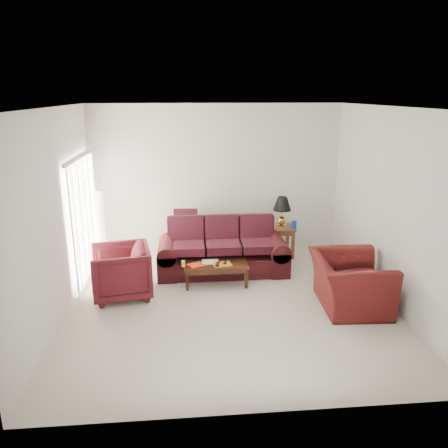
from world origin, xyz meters
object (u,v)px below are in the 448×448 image
object	(u,v)px
sofa	(223,247)
armchair_left	(121,272)
end_table	(279,241)
coffee_table	(216,273)
armchair_right	(349,282)
floor_lamp	(100,227)

from	to	relation	value
sofa	armchair_left	size ratio (longest dim) A/B	2.54
end_table	coffee_table	size ratio (longest dim) A/B	0.56
armchair_left	armchair_right	bearing A→B (deg)	69.23
coffee_table	sofa	bearing A→B (deg)	65.79
armchair_right	coffee_table	world-z (taller)	armchair_right
sofa	floor_lamp	size ratio (longest dim) A/B	1.66
end_table	floor_lamp	distance (m)	3.55
sofa	coffee_table	distance (m)	0.62
sofa	armchair_left	bearing A→B (deg)	-159.35
sofa	coffee_table	size ratio (longest dim) A/B	2.16
sofa	armchair_right	size ratio (longest dim) A/B	1.91
armchair_left	coffee_table	distance (m)	1.61
floor_lamp	armchair_right	distance (m)	4.72
sofa	floor_lamp	bearing A→B (deg)	157.10
end_table	armchair_left	xyz separation A→B (m)	(-2.94, -1.59, 0.11)
end_table	armchair_left	bearing A→B (deg)	-151.51
armchair_left	armchair_right	size ratio (longest dim) A/B	0.75
sofa	coffee_table	world-z (taller)	sofa
end_table	coffee_table	xyz separation A→B (m)	(-1.38, -1.26, -0.12)
floor_lamp	coffee_table	xyz separation A→B (m)	(2.14, -1.23, -0.52)
end_table	coffee_table	world-z (taller)	end_table
end_table	armchair_right	bearing A→B (deg)	-75.10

